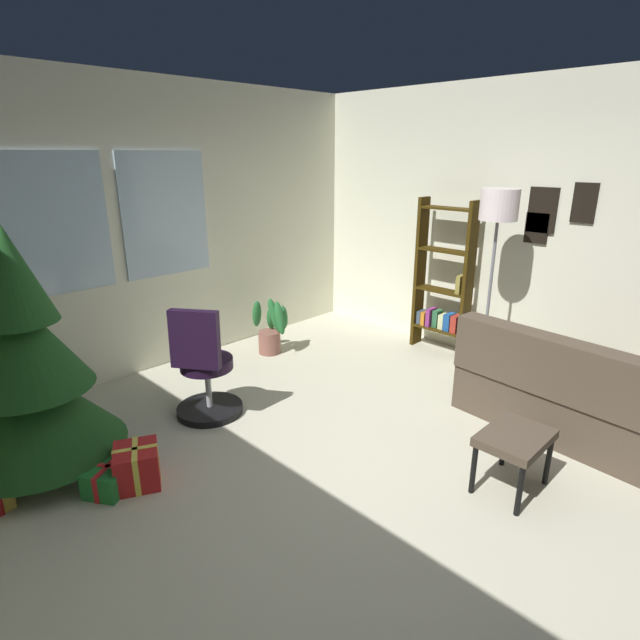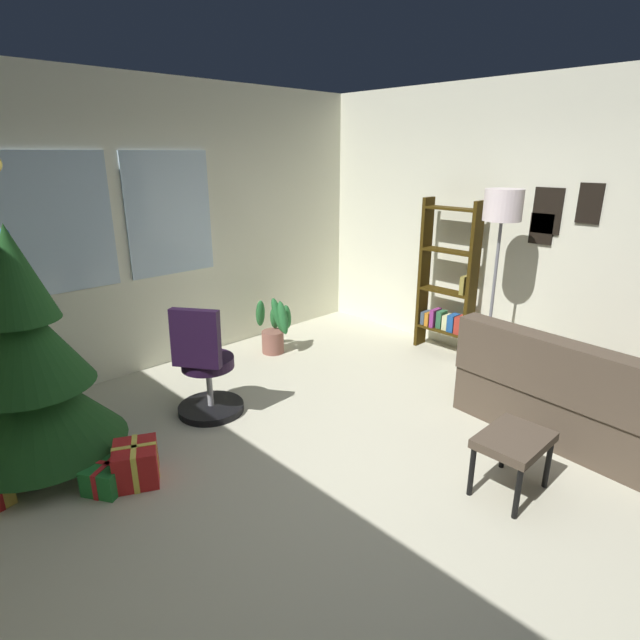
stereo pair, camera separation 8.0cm
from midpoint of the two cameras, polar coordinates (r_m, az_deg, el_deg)
ground_plane at (r=3.63m, az=7.73°, el=-18.57°), size 5.15×5.82×0.10m
wall_back_with_windows at (r=5.29m, az=-17.89°, el=9.88°), size 5.15×0.12×2.82m
wall_right_with_frames at (r=5.30m, az=26.72°, el=8.77°), size 0.12×5.82×2.82m
couch at (r=4.56m, az=30.38°, el=-8.02°), size 1.72×1.94×0.84m
footstool at (r=3.55m, az=21.78°, el=-12.98°), size 0.50×0.37×0.41m
holiday_tree at (r=3.90m, az=-29.43°, el=-5.16°), size 1.10×1.10×2.13m
gift_box_red at (r=3.73m, az=-19.61°, el=-15.14°), size 0.38×0.39×0.27m
gift_box_green at (r=3.76m, az=-22.31°, el=-16.00°), size 0.38×0.36×0.19m
office_chair at (r=4.30m, az=-12.35°, el=-5.97°), size 0.59×0.58×0.98m
bookshelf at (r=5.64m, az=14.66°, el=3.57°), size 0.18×0.64×1.68m
floor_lamp at (r=4.88m, az=20.39°, el=10.50°), size 0.34×0.34×1.83m
potted_plant at (r=5.58m, az=-4.79°, el=-0.95°), size 0.36×0.52×0.65m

